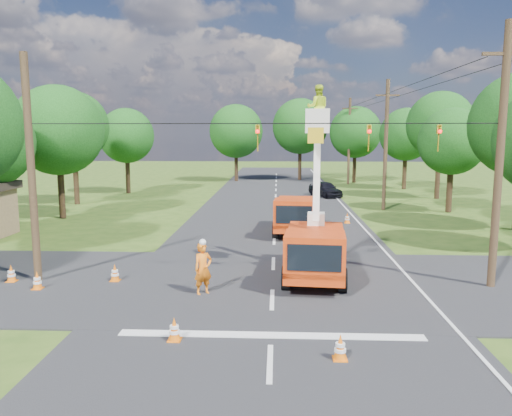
{
  "coord_description": "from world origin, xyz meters",
  "views": [
    {
      "loc": [
        0.17,
        -17.15,
        5.92
      ],
      "look_at": [
        -0.8,
        5.02,
        2.6
      ],
      "focal_mm": 35.0,
      "sensor_mm": 36.0,
      "label": 1
    }
  ],
  "objects_px": {
    "pole_left": "(31,170)",
    "distant_car": "(325,189)",
    "traffic_cone_6": "(11,274)",
    "tree_far_c": "(355,132)",
    "bucket_truck": "(315,238)",
    "ground_worker": "(203,269)",
    "traffic_cone_0": "(174,329)",
    "traffic_cone_2": "(323,250)",
    "tree_left_e": "(73,127)",
    "tree_far_a": "(236,131)",
    "second_truck": "(296,214)",
    "traffic_cone_5": "(37,281)",
    "tree_right_d": "(440,125)",
    "tree_far_b": "(300,126)",
    "tree_right_c": "(452,142)",
    "traffic_cone_3": "(314,231)",
    "traffic_cone_1": "(340,348)",
    "pole_right_far": "(349,141)",
    "tree_left_d": "(58,131)",
    "tree_left_f": "(126,136)",
    "tree_right_e": "(406,135)",
    "pole_right_mid": "(386,144)",
    "traffic_cone_4": "(115,273)",
    "traffic_cone_7": "(347,218)"
  },
  "relations": [
    {
      "from": "pole_right_far",
      "to": "tree_left_d",
      "type": "xyz_separation_m",
      "value": [
        -23.5,
        -25.0,
        1.02
      ]
    },
    {
      "from": "pole_right_far",
      "to": "tree_far_c",
      "type": "xyz_separation_m",
      "value": [
        1.0,
        2.0,
        0.96
      ]
    },
    {
      "from": "pole_right_mid",
      "to": "tree_far_a",
      "type": "xyz_separation_m",
      "value": [
        -13.5,
        23.0,
        1.08
      ]
    },
    {
      "from": "pole_right_mid",
      "to": "tree_far_c",
      "type": "relative_size",
      "value": 1.09
    },
    {
      "from": "traffic_cone_4",
      "to": "traffic_cone_0",
      "type": "bearing_deg",
      "value": -57.76
    },
    {
      "from": "traffic_cone_1",
      "to": "tree_right_d",
      "type": "bearing_deg",
      "value": 68.95
    },
    {
      "from": "pole_left",
      "to": "tree_left_e",
      "type": "height_order",
      "value": "tree_left_e"
    },
    {
      "from": "tree_far_a",
      "to": "tree_left_e",
      "type": "bearing_deg",
      "value": -119.33
    },
    {
      "from": "second_truck",
      "to": "traffic_cone_5",
      "type": "relative_size",
      "value": 8.9
    },
    {
      "from": "tree_right_d",
      "to": "tree_far_c",
      "type": "distance_m",
      "value": 15.92
    },
    {
      "from": "second_truck",
      "to": "tree_right_e",
      "type": "relative_size",
      "value": 0.73
    },
    {
      "from": "pole_right_mid",
      "to": "tree_left_e",
      "type": "relative_size",
      "value": 1.06
    },
    {
      "from": "bucket_truck",
      "to": "tree_left_d",
      "type": "xyz_separation_m",
      "value": [
        -16.73,
        14.06,
        4.45
      ]
    },
    {
      "from": "traffic_cone_7",
      "to": "tree_far_a",
      "type": "height_order",
      "value": "tree_far_a"
    },
    {
      "from": "tree_left_e",
      "to": "second_truck",
      "type": "bearing_deg",
      "value": -33.04
    },
    {
      "from": "traffic_cone_4",
      "to": "tree_left_e",
      "type": "bearing_deg",
      "value": 115.43
    },
    {
      "from": "traffic_cone_3",
      "to": "pole_right_far",
      "type": "distance_m",
      "value": 31.69
    },
    {
      "from": "tree_right_d",
      "to": "tree_far_b",
      "type": "relative_size",
      "value": 0.94
    },
    {
      "from": "traffic_cone_4",
      "to": "pole_right_far",
      "type": "relative_size",
      "value": 0.07
    },
    {
      "from": "pole_right_far",
      "to": "tree_left_f",
      "type": "bearing_deg",
      "value": -156.77
    },
    {
      "from": "traffic_cone_6",
      "to": "tree_far_c",
      "type": "relative_size",
      "value": 0.08
    },
    {
      "from": "tree_far_b",
      "to": "traffic_cone_3",
      "type": "bearing_deg",
      "value": -91.17
    },
    {
      "from": "traffic_cone_5",
      "to": "traffic_cone_6",
      "type": "bearing_deg",
      "value": 149.19
    },
    {
      "from": "traffic_cone_0",
      "to": "traffic_cone_2",
      "type": "relative_size",
      "value": 1.0
    },
    {
      "from": "pole_left",
      "to": "distant_car",
      "type": "bearing_deg",
      "value": 63.07
    },
    {
      "from": "traffic_cone_6",
      "to": "tree_right_e",
      "type": "xyz_separation_m",
      "value": [
        24.29,
        35.22,
        5.45
      ]
    },
    {
      "from": "tree_left_d",
      "to": "tree_far_b",
      "type": "bearing_deg",
      "value": 59.04
    },
    {
      "from": "traffic_cone_5",
      "to": "traffic_cone_7",
      "type": "distance_m",
      "value": 20.23
    },
    {
      "from": "bucket_truck",
      "to": "pole_right_far",
      "type": "height_order",
      "value": "pole_right_far"
    },
    {
      "from": "distant_car",
      "to": "tree_left_e",
      "type": "bearing_deg",
      "value": 172.58
    },
    {
      "from": "tree_far_b",
      "to": "distant_car",
      "type": "bearing_deg",
      "value": -84.39
    },
    {
      "from": "pole_right_mid",
      "to": "pole_right_far",
      "type": "bearing_deg",
      "value": 90.0
    },
    {
      "from": "tree_left_d",
      "to": "pole_left",
      "type": "bearing_deg",
      "value": -69.86
    },
    {
      "from": "traffic_cone_3",
      "to": "distant_car",
      "type": "bearing_deg",
      "value": 82.62
    },
    {
      "from": "ground_worker",
      "to": "traffic_cone_2",
      "type": "relative_size",
      "value": 2.76
    },
    {
      "from": "traffic_cone_5",
      "to": "tree_right_c",
      "type": "distance_m",
      "value": 30.36
    },
    {
      "from": "tree_left_e",
      "to": "tree_right_e",
      "type": "distance_m",
      "value": 33.25
    },
    {
      "from": "ground_worker",
      "to": "tree_left_f",
      "type": "bearing_deg",
      "value": 75.57
    },
    {
      "from": "tree_left_e",
      "to": "traffic_cone_1",
      "type": "bearing_deg",
      "value": -56.97
    },
    {
      "from": "tree_far_c",
      "to": "tree_right_d",
      "type": "bearing_deg",
      "value": -70.54
    },
    {
      "from": "traffic_cone_0",
      "to": "tree_far_b",
      "type": "xyz_separation_m",
      "value": [
        5.77,
        50.65,
        6.45
      ]
    },
    {
      "from": "distant_car",
      "to": "tree_right_c",
      "type": "relative_size",
      "value": 0.55
    },
    {
      "from": "traffic_cone_6",
      "to": "pole_right_far",
      "type": "relative_size",
      "value": 0.07
    },
    {
      "from": "traffic_cone_3",
      "to": "tree_right_d",
      "type": "relative_size",
      "value": 0.07
    },
    {
      "from": "second_truck",
      "to": "traffic_cone_4",
      "type": "height_order",
      "value": "second_truck"
    },
    {
      "from": "tree_left_f",
      "to": "tree_right_e",
      "type": "distance_m",
      "value": 29.03
    },
    {
      "from": "second_truck",
      "to": "distant_car",
      "type": "relative_size",
      "value": 1.46
    },
    {
      "from": "traffic_cone_0",
      "to": "tree_right_c",
      "type": "height_order",
      "value": "tree_right_c"
    },
    {
      "from": "bucket_truck",
      "to": "ground_worker",
      "type": "height_order",
      "value": "bucket_truck"
    },
    {
      "from": "traffic_cone_5",
      "to": "pole_left",
      "type": "xyz_separation_m",
      "value": [
        -0.51,
        1.12,
        4.14
      ]
    }
  ]
}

